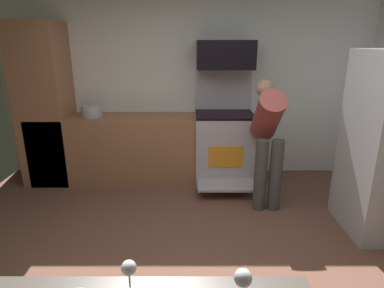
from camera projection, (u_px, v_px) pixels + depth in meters
ground_plane at (186, 275)px, 2.71m from camera, size 5.20×4.80×0.02m
wall_back at (188, 83)px, 4.54m from camera, size 5.20×0.12×2.60m
lower_cabinet_run at (122, 149)px, 4.45m from camera, size 2.40×0.60×0.90m
cabinet_column at (44, 106)px, 4.27m from camera, size 0.60×0.60×2.10m
oven_range at (222, 145)px, 4.43m from camera, size 0.76×1.00×1.51m
microwave at (224, 55)px, 4.16m from camera, size 0.74×0.38×0.36m
person_cook at (266, 134)px, 3.68m from camera, size 0.31×0.69×1.43m
wine_glass_near at (242, 280)px, 1.20m from camera, size 0.07×0.07×0.16m
wine_glass_far at (128, 270)px, 1.27m from camera, size 0.06×0.06×0.15m
stock_pot at (90, 111)px, 4.29m from camera, size 0.27×0.27×0.15m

